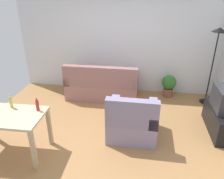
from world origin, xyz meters
TOP-DOWN VIEW (x-y plane):
  - ground_plane at (0.00, 0.00)m, footprint 5.20×4.40m
  - wall_rear at (0.00, 2.20)m, footprint 5.20×0.10m
  - couch at (-0.31, 1.59)m, footprint 1.77×0.84m
  - tv_stand at (2.25, 0.50)m, footprint 0.44×1.10m
  - torchiere_lamp at (2.25, 1.70)m, footprint 0.32×0.32m
  - desk at (-1.43, -0.69)m, footprint 1.21×0.72m
  - potted_plant at (1.36, 1.90)m, footprint 0.36×0.36m
  - armchair at (0.55, 0.07)m, footprint 0.91×0.85m
  - bottle_squat at (-1.45, -0.47)m, footprint 0.05×0.05m
  - bottle_red at (-0.97, -0.49)m, footprint 0.05×0.05m

SIDE VIEW (x-z plane):
  - ground_plane at x=0.00m, z-range -0.02..0.00m
  - tv_stand at x=2.25m, z-range 0.00..0.48m
  - couch at x=-0.31m, z-range -0.15..0.77m
  - armchair at x=0.55m, z-range -0.14..0.78m
  - potted_plant at x=1.36m, z-range 0.05..0.62m
  - desk at x=-1.43m, z-range 0.27..1.03m
  - bottle_red at x=-0.97m, z-range 0.74..0.97m
  - bottle_squat at x=-1.45m, z-range 0.74..0.99m
  - wall_rear at x=0.00m, z-range 0.00..2.70m
  - torchiere_lamp at x=2.25m, z-range 0.51..2.32m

